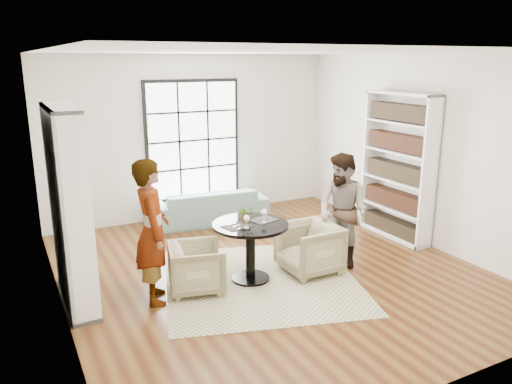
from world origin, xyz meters
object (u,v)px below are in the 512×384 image
pedestal_table (250,239)px  sofa (209,205)px  wine_glass_right (264,213)px  armchair_right (309,248)px  person_right (343,211)px  person_left (152,231)px  flower_centerpiece (246,214)px  armchair_left (197,268)px  wine_glass_left (247,219)px

pedestal_table → sofa: pedestal_table is taller
wine_glass_right → armchair_right: bearing=-6.8°
sofa → person_right: bearing=115.0°
person_left → flower_centerpiece: 1.27m
sofa → person_right: 2.94m
armchair_right → person_right: person_right is taller
pedestal_table → armchair_left: size_ratio=1.46×
armchair_left → flower_centerpiece: (0.72, 0.03, 0.61)m
wine_glass_right → person_left: bearing=176.4°
armchair_right → wine_glass_left: (-0.98, -0.01, 0.58)m
pedestal_table → person_left: bearing=178.4°
pedestal_table → armchair_left: bearing=177.2°
armchair_right → wine_glass_left: 1.14m
armchair_left → person_right: 2.22m
sofa → armchair_left: size_ratio=3.04×
pedestal_table → wine_glass_left: wine_glass_left is taller
armchair_left → person_left: bearing=103.9°
person_left → pedestal_table: bearing=-80.4°
armchair_left → wine_glass_left: (0.63, -0.18, 0.61)m
person_right → flower_centerpiece: bearing=-113.9°
wine_glass_right → flower_centerpiece: bearing=149.0°
person_left → wine_glass_left: size_ratio=10.40×
pedestal_table → wine_glass_right: bearing=-17.5°
person_left → flower_centerpiece: bearing=-77.3°
flower_centerpiece → person_left: bearing=-178.6°
person_left → armchair_left: bearing=-78.8°
armchair_right → person_left: 2.23m
armchair_right → wine_glass_right: bearing=-96.9°
person_left → person_right: person_left is taller
pedestal_table → armchair_right: pedestal_table is taller
flower_centerpiece → wine_glass_left: bearing=-114.0°
person_right → wine_glass_right: (-1.23, 0.08, 0.12)m
pedestal_table → sofa: bearing=80.1°
armchair_left → pedestal_table: bearing=-78.9°
pedestal_table → person_right: person_right is taller
pedestal_table → armchair_right: 0.89m
person_right → wine_glass_right: 1.23m
wine_glass_left → sofa: bearing=78.0°
pedestal_table → sofa: 2.66m
armchair_left → wine_glass_right: (0.93, -0.09, 0.63)m
sofa → wine_glass_right: size_ratio=11.25×
sofa → wine_glass_right: bearing=89.9°
armchair_left → wine_glass_right: 1.13m
sofa → armchair_left: bearing=70.6°
wine_glass_right → flower_centerpiece: 0.24m
pedestal_table → person_right: 1.43m
sofa → armchair_right: armchair_right is taller
wine_glass_left → person_right: bearing=0.2°
armchair_right → wine_glass_right: wine_glass_right is taller
armchair_left → sofa: bearing=-11.4°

